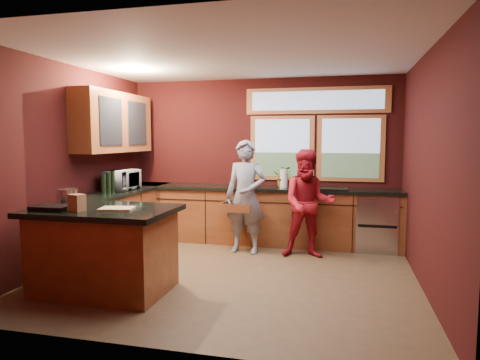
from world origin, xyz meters
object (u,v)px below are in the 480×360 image
at_px(cutting_board, 117,209).
at_px(stock_pot, 67,197).
at_px(person_grey, 246,197).
at_px(person_red, 308,204).
at_px(island, 104,249).

xyz_separation_m(cutting_board, stock_pot, (-0.75, 0.20, 0.08)).
bearing_deg(person_grey, cutting_board, -110.82).
relative_size(person_grey, person_red, 1.08).
relative_size(person_grey, cutting_board, 4.83).
bearing_deg(cutting_board, island, 165.96).
bearing_deg(island, person_grey, 59.67).
relative_size(island, person_red, 0.99).
bearing_deg(person_red, stock_pot, -152.03).
bearing_deg(stock_pot, island, -15.26).
height_order(island, cutting_board, cutting_board).
height_order(island, person_red, person_red).
bearing_deg(stock_pot, cutting_board, -14.93).
bearing_deg(person_grey, person_red, 1.44).
distance_m(island, stock_pot, 0.80).
xyz_separation_m(island, person_grey, (1.16, 1.99, 0.37)).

